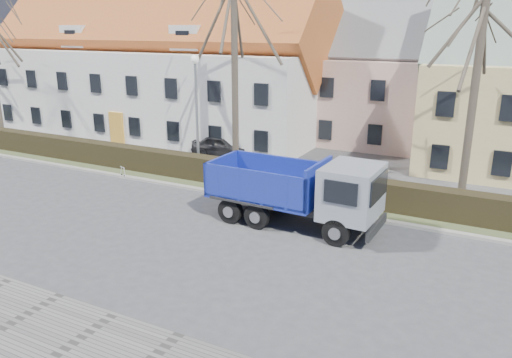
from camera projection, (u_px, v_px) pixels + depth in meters
The scene contains 12 objects.
ground at pixel (177, 229), 20.41m from camera, with size 120.00×120.00×0.00m, color #3E3E40.
curb_far at pixel (232, 195), 24.30m from camera, with size 80.00×0.30×0.12m, color gray.
grass_strip at pixel (248, 186), 25.67m from camera, with size 80.00×3.00×0.10m, color #3F4A2A.
hedge at pixel (246, 176), 25.32m from camera, with size 60.00×0.90×1.30m, color black.
building_white at pixel (158, 69), 38.29m from camera, with size 26.80×10.80×9.50m, color silver, non-canonical shape.
building_pink at pixel (392, 85), 34.48m from camera, with size 10.80×8.80×8.00m, color tan, non-canonical shape.
tree_1 at pixel (235, 58), 26.65m from camera, with size 9.20×9.20×12.65m, color #40372C, non-canonical shape.
tree_2 at pixel (475, 85), 21.65m from camera, with size 8.00×8.00×11.00m, color #40372C, non-canonical shape.
dump_truck at pixel (288, 190), 20.57m from camera, with size 7.44×2.76×2.98m, color navy, non-canonical shape.
streetlight at pixel (197, 116), 26.93m from camera, with size 0.52×0.52×6.59m, color gray, non-canonical shape.
cart_frame at pixel (121, 171), 27.36m from camera, with size 0.74×0.42×0.68m, color silver, non-canonical shape.
parked_car_a at pixel (221, 146), 31.74m from camera, with size 1.53×3.79×1.29m, color black.
Camera 1 is at (11.53, -15.33, 7.97)m, focal length 35.00 mm.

